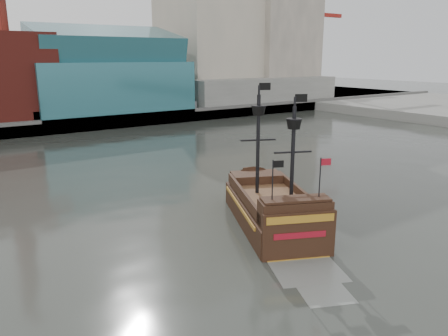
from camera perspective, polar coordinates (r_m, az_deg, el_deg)
ground at (r=29.28m, az=17.71°, el=-12.81°), size 400.00×400.00×0.00m
promenade_far at (r=110.15m, az=-23.49°, el=6.92°), size 220.00×60.00×2.00m
seawall at (r=81.60m, az=-19.27°, el=5.29°), size 220.00×1.00×2.60m
skyline at (r=104.05m, az=-21.00°, el=19.83°), size 149.00×45.00×62.00m
crane_a at (r=139.62m, az=11.56°, el=16.59°), size 22.50×4.00×32.25m
crane_b at (r=153.37m, az=11.30°, el=15.05°), size 19.10×4.00×26.25m
pirate_ship at (r=34.79m, az=6.37°, el=-5.84°), size 10.78×16.43×11.89m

